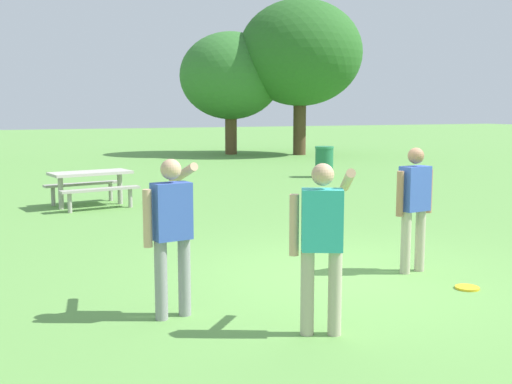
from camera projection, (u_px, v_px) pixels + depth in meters
The scene contains 9 objects.
ground_plane at pixel (349, 276), 8.04m from camera, with size 120.00×120.00×0.00m, color #609947.
person_thrower at pixel (171, 225), 6.33m from camera, with size 0.61×0.73×1.64m.
person_catcher at pixel (414, 201), 8.10m from camera, with size 0.61×0.27×1.64m.
person_bystander at pixel (322, 235), 5.84m from camera, with size 0.80×0.59×1.64m.
frisbee at pixel (467, 288), 7.46m from camera, with size 0.28×0.28×0.03m, color yellow.
picnic_table_near at pixel (91, 181), 13.62m from camera, with size 1.93×1.70×0.77m.
trash_can_further_along at pixel (324, 162), 19.47m from camera, with size 0.59×0.59×0.96m.
tree_broad_center at pixel (231, 76), 28.76m from camera, with size 4.70×4.70×5.61m.
tree_far_right at pixel (300, 53), 28.28m from camera, with size 5.61×5.61×7.01m.
Camera 1 is at (-4.24, -6.69, 2.14)m, focal length 43.82 mm.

